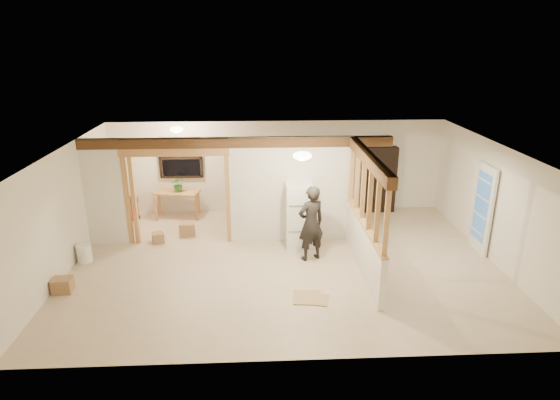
{
  "coord_description": "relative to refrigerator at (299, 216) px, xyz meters",
  "views": [
    {
      "loc": [
        -0.55,
        -9.08,
        4.61
      ],
      "look_at": [
        -0.08,
        0.4,
        1.28
      ],
      "focal_mm": 30.0,
      "sensor_mm": 36.0,
      "label": 1
    }
  ],
  "objects": [
    {
      "name": "bucket",
      "position": [
        -4.7,
        -0.61,
        -0.54
      ],
      "size": [
        0.39,
        0.39,
        0.4
      ],
      "primitive_type": "cylinder",
      "rotation": [
        0.0,
        0.0,
        0.26
      ],
      "color": "white",
      "rests_on": "floor"
    },
    {
      "name": "box_front",
      "position": [
        -4.68,
        -1.88,
        -0.6
      ],
      "size": [
        0.37,
        0.3,
        0.29
      ],
      "primitive_type": "cube",
      "rotation": [
        0.0,
        0.0,
        0.04
      ],
      "color": "#987049",
      "rests_on": "floor"
    },
    {
      "name": "wall_right",
      "position": [
        4.12,
        -0.84,
        0.51
      ],
      "size": [
        0.01,
        6.5,
        2.5
      ],
      "primitive_type": "cube",
      "color": "silver",
      "rests_on": "floor"
    },
    {
      "name": "ceiling",
      "position": [
        -0.38,
        -0.84,
        1.76
      ],
      "size": [
        9.0,
        6.5,
        0.01
      ],
      "primitive_type": "cube",
      "color": "white"
    },
    {
      "name": "doorway_frame",
      "position": [
        -2.78,
        0.36,
        0.36
      ],
      "size": [
        2.46,
        0.14,
        2.2
      ],
      "primitive_type": "cube",
      "color": "tan",
      "rests_on": "floor"
    },
    {
      "name": "partition_center",
      "position": [
        -0.18,
        0.36,
        0.51
      ],
      "size": [
        2.8,
        0.12,
        2.5
      ],
      "primitive_type": "cube",
      "color": "silver",
      "rests_on": "floor"
    },
    {
      "name": "woman",
      "position": [
        0.19,
        -0.71,
        0.09
      ],
      "size": [
        0.72,
        0.61,
        1.67
      ],
      "primitive_type": "imported",
      "rotation": [
        0.0,
        0.0,
        3.55
      ],
      "color": "black",
      "rests_on": "floor"
    },
    {
      "name": "floor_panel_near",
      "position": [
        -0.04,
        -2.33,
        -0.73
      ],
      "size": [
        0.57,
        0.57,
        0.02
      ],
      "primitive_type": "cube",
      "rotation": [
        0.0,
        0.0,
        -0.1
      ],
      "color": "tan",
      "rests_on": "floor"
    },
    {
      "name": "shop_vac",
      "position": [
        -4.32,
        1.9,
        -0.45
      ],
      "size": [
        0.45,
        0.45,
        0.58
      ],
      "primitive_type": "cylinder",
      "rotation": [
        0.0,
        0.0,
        -0.01
      ],
      "color": "#A80911",
      "rests_on": "floor"
    },
    {
      "name": "wall_back",
      "position": [
        -0.38,
        2.41,
        0.51
      ],
      "size": [
        9.0,
        0.01,
        2.5
      ],
      "primitive_type": "cube",
      "color": "silver",
      "rests_on": "floor"
    },
    {
      "name": "refrigerator",
      "position": [
        0.0,
        0.0,
        0.0
      ],
      "size": [
        0.61,
        0.59,
        1.49
      ],
      "primitive_type": "cube",
      "color": "silver",
      "rests_on": "floor"
    },
    {
      "name": "french_door",
      "position": [
        4.04,
        -0.44,
        0.26
      ],
      "size": [
        0.12,
        0.86,
        2.0
      ],
      "primitive_type": "cube",
      "color": "white",
      "rests_on": "floor"
    },
    {
      "name": "floor",
      "position": [
        -0.38,
        -0.84,
        -0.75
      ],
      "size": [
        9.0,
        6.5,
        0.01
      ],
      "primitive_type": "cube",
      "color": "beige",
      "rests_on": "ground"
    },
    {
      "name": "stud_partition",
      "position": [
        1.22,
        -1.24,
        0.92
      ],
      "size": [
        0.14,
        3.2,
        1.32
      ],
      "primitive_type": "cube",
      "color": "tan",
      "rests_on": "pony_wall"
    },
    {
      "name": "box_util_a",
      "position": [
        -2.69,
        0.75,
        -0.59
      ],
      "size": [
        0.39,
        0.34,
        0.31
      ],
      "primitive_type": "cube",
      "rotation": [
        0.0,
        0.0,
        0.08
      ],
      "color": "#987049",
      "rests_on": "floor"
    },
    {
      "name": "pony_wall",
      "position": [
        1.22,
        -1.24,
        -0.24
      ],
      "size": [
        0.12,
        3.2,
        1.0
      ],
      "primitive_type": "cube",
      "color": "silver",
      "rests_on": "floor"
    },
    {
      "name": "box_util_b",
      "position": [
        -3.31,
        0.33,
        -0.62
      ],
      "size": [
        0.33,
        0.33,
        0.24
      ],
      "primitive_type": "cube",
      "rotation": [
        0.0,
        0.0,
        0.34
      ],
      "color": "#987049",
      "rests_on": "floor"
    },
    {
      "name": "ceiling_dome_main",
      "position": [
        -0.08,
        -1.34,
        1.74
      ],
      "size": [
        0.36,
        0.36,
        0.16
      ],
      "primitive_type": "ellipsoid",
      "color": "#FFEABF",
      "rests_on": "ceiling"
    },
    {
      "name": "floor_panel_far",
      "position": [
        0.08,
        -2.4,
        -0.74
      ],
      "size": [
        0.61,
        0.54,
        0.02
      ],
      "primitive_type": "cube",
      "rotation": [
        0.0,
        0.0,
        -0.25
      ],
      "color": "tan",
      "rests_on": "floor"
    },
    {
      "name": "hanging_bulb",
      "position": [
        -2.38,
        0.76,
        1.44
      ],
      "size": [
        0.07,
        0.07,
        0.07
      ],
      "primitive_type": "ellipsoid",
      "color": "#FFD88C",
      "rests_on": "ceiling"
    },
    {
      "name": "partition_left_stub",
      "position": [
        -4.43,
        0.36,
        0.51
      ],
      "size": [
        0.9,
        0.12,
        2.5
      ],
      "primitive_type": "cube",
      "color": "silver",
      "rests_on": "floor"
    },
    {
      "name": "work_table",
      "position": [
        -3.09,
        1.98,
        -0.38
      ],
      "size": [
        1.25,
        0.81,
        0.73
      ],
      "primitive_type": "cube",
      "rotation": [
        0.0,
        0.0,
        -0.21
      ],
      "color": "tan",
      "rests_on": "floor"
    },
    {
      "name": "bookshelf",
      "position": [
        2.38,
        2.19,
        0.17
      ],
      "size": [
        0.91,
        0.3,
        1.82
      ],
      "primitive_type": "cube",
      "color": "black",
      "rests_on": "floor"
    },
    {
      "name": "window_back",
      "position": [
        -2.98,
        2.33,
        0.81
      ],
      "size": [
        1.12,
        0.1,
        1.1
      ],
      "primitive_type": "cube",
      "color": "black",
      "rests_on": "wall_back"
    },
    {
      "name": "potted_plant",
      "position": [
        -3.03,
        1.94,
        0.19
      ],
      "size": [
        0.41,
        0.37,
        0.41
      ],
      "primitive_type": "imported",
      "rotation": [
        0.0,
        0.0,
        0.15
      ],
      "color": "#27642B",
      "rests_on": "work_table"
    },
    {
      "name": "wall_front",
      "position": [
        -0.38,
        -4.09,
        0.51
      ],
      "size": [
        9.0,
        0.01,
        2.5
      ],
      "primitive_type": "cube",
      "color": "silver",
      "rests_on": "floor"
    },
    {
      "name": "wall_left",
      "position": [
        -4.88,
        -0.84,
        0.51
      ],
      "size": [
        0.01,
        6.5,
        2.5
      ],
      "primitive_type": "cube",
      "color": "silver",
      "rests_on": "floor"
    },
    {
      "name": "ceiling_dome_util",
      "position": [
        -2.88,
        1.46,
        1.74
      ],
      "size": [
        0.32,
        0.32,
        0.14
      ],
      "primitive_type": "ellipsoid",
      "color": "#FFEABF",
      "rests_on": "ceiling"
    },
    {
      "name": "header_beam_back",
      "position": [
        -1.38,
        0.36,
        1.64
      ],
      "size": [
        7.0,
        0.18,
        0.22
      ],
      "primitive_type": "cube",
      "color": "#53341C",
      "rests_on": "ceiling"
    },
    {
      "name": "header_beam_right",
      "position": [
        1.22,
        -1.24,
        1.64
      ],
      "size": [
        0.18,
        3.3,
        0.22
      ],
      "primitive_type": "cube",
      "color": "#53341C",
      "rests_on": "ceiling"
    }
  ]
}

